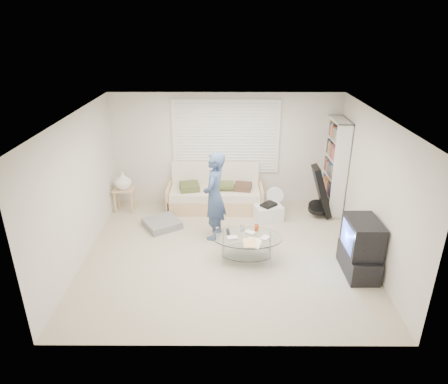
{
  "coord_description": "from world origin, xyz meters",
  "views": [
    {
      "loc": [
        -0.01,
        -6.21,
        3.9
      ],
      "look_at": [
        -0.03,
        0.3,
        1.07
      ],
      "focal_mm": 32.0,
      "sensor_mm": 36.0,
      "label": 1
    }
  ],
  "objects_px": {
    "bookshelf": "(335,167)",
    "tv_unit": "(360,248)",
    "futon_sofa": "(215,194)",
    "coffee_table": "(247,241)"
  },
  "relations": [
    {
      "from": "futon_sofa",
      "to": "coffee_table",
      "type": "xyz_separation_m",
      "value": [
        0.6,
        -2.08,
        0.03
      ]
    },
    {
      "from": "tv_unit",
      "to": "bookshelf",
      "type": "bearing_deg",
      "value": 86.99
    },
    {
      "from": "tv_unit",
      "to": "futon_sofa",
      "type": "bearing_deg",
      "value": 134.71
    },
    {
      "from": "futon_sofa",
      "to": "tv_unit",
      "type": "xyz_separation_m",
      "value": [
        2.43,
        -2.46,
        0.13
      ]
    },
    {
      "from": "futon_sofa",
      "to": "tv_unit",
      "type": "height_order",
      "value": "futon_sofa"
    },
    {
      "from": "futon_sofa",
      "to": "coffee_table",
      "type": "distance_m",
      "value": 2.17
    },
    {
      "from": "tv_unit",
      "to": "coffee_table",
      "type": "bearing_deg",
      "value": 168.41
    },
    {
      "from": "bookshelf",
      "to": "futon_sofa",
      "type": "bearing_deg",
      "value": 178.26
    },
    {
      "from": "futon_sofa",
      "to": "bookshelf",
      "type": "relative_size",
      "value": 1.02
    },
    {
      "from": "bookshelf",
      "to": "tv_unit",
      "type": "distance_m",
      "value": 2.45
    }
  ]
}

